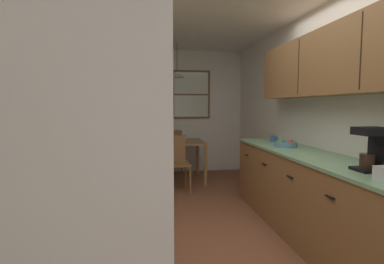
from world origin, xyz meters
name	(u,v)px	position (x,y,z in m)	size (l,w,h in m)	color
ground_plane	(204,216)	(0.00, 1.00, 0.00)	(12.00, 12.00, 0.00)	brown
wall_left	(91,116)	(-1.35, 1.00, 1.27)	(0.10, 9.00, 2.55)	white
wall_right	(306,115)	(1.35, 1.00, 1.27)	(0.10, 9.00, 2.55)	white
wall_back	(181,112)	(0.00, 3.65, 1.27)	(4.40, 0.10, 2.55)	white
ceiling_slab	(204,6)	(0.00, 1.00, 2.59)	(4.40, 9.00, 0.08)	white
refrigerator	(94,214)	(-0.95, -1.16, 0.88)	(0.73, 0.78, 1.76)	white
stove_range	(107,233)	(-0.99, -0.44, 0.47)	(0.66, 0.62, 1.10)	white
microwave_over_range	(85,61)	(-1.11, -0.44, 1.71)	(0.39, 0.61, 0.33)	white
counter_left	(121,188)	(-1.00, 0.83, 0.45)	(0.64, 1.94, 0.90)	olive
upper_cabinets_left	(105,56)	(-1.14, 0.78, 1.94)	(0.33, 2.02, 0.75)	olive
counter_right	(318,200)	(1.00, 0.09, 0.45)	(0.64, 3.28, 0.90)	olive
upper_cabinets_right	(340,61)	(1.14, 0.04, 1.83)	(0.33, 2.96, 0.66)	olive
dining_table	(177,147)	(-0.15, 2.88, 0.63)	(0.96, 0.90, 0.74)	olive
dining_chair_near	(176,160)	(-0.23, 2.22, 0.50)	(0.44, 0.44, 0.90)	olive
dining_chair_far	(173,149)	(-0.18, 3.54, 0.50)	(0.40, 0.40, 0.90)	olive
pendant_light	(177,74)	(-0.15, 2.88, 1.97)	(0.25, 0.25, 0.63)	black
back_window	(191,95)	(0.22, 3.58, 1.63)	(0.80, 0.05, 1.00)	brown
trash_bin	(148,175)	(-0.70, 1.95, 0.33)	(0.32, 0.32, 0.65)	white
storage_canister	(114,149)	(-1.00, 0.17, 1.00)	(0.13, 0.13, 0.20)	red
dish_towel	(155,219)	(-0.64, -0.29, 0.50)	(0.02, 0.16, 0.24)	silver
coffee_maker	(374,148)	(1.02, -0.59, 1.08)	(0.22, 0.18, 0.34)	black
mug_by_coffeemaker	(273,139)	(1.03, 1.26, 0.94)	(0.11, 0.08, 0.09)	#335999
fruit_bowl	(286,144)	(0.97, 0.78, 0.94)	(0.28, 0.28, 0.09)	#597F9E
table_serving_bowl	(173,140)	(-0.24, 2.79, 0.77)	(0.20, 0.20, 0.06)	#4C7299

